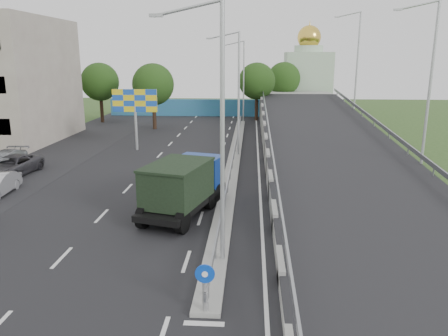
# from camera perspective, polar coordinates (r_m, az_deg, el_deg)

# --- Properties ---
(road_surface) EXTENTS (26.00, 90.00, 0.04)m
(road_surface) POSITION_cam_1_polar(r_m,az_deg,el_deg) (31.82, -4.43, -0.77)
(road_surface) COLOR black
(road_surface) RESTS_ON ground
(parking_strip) EXTENTS (8.00, 90.00, 0.05)m
(parking_strip) POSITION_cam_1_polar(r_m,az_deg,el_deg) (36.01, -25.38, -0.36)
(parking_strip) COLOR black
(parking_strip) RESTS_ON ground
(median) EXTENTS (1.00, 44.00, 0.20)m
(median) POSITION_cam_1_polar(r_m,az_deg,el_deg) (35.40, 1.28, 0.98)
(median) COLOR gray
(median) RESTS_ON ground
(overpass_ramp) EXTENTS (10.00, 50.00, 3.50)m
(overpass_ramp) POSITION_cam_1_polar(r_m,az_deg,el_deg) (35.55, 13.48, 3.37)
(overpass_ramp) COLOR gray
(overpass_ramp) RESTS_ON ground
(median_guardrail) EXTENTS (0.09, 44.00, 0.71)m
(median_guardrail) POSITION_cam_1_polar(r_m,az_deg,el_deg) (35.25, 1.29, 2.01)
(median_guardrail) COLOR gray
(median_guardrail) RESTS_ON median
(sign_bollard) EXTENTS (0.64, 0.23, 1.67)m
(sign_bollard) POSITION_cam_1_polar(r_m,az_deg,el_deg) (14.58, -2.47, -15.34)
(sign_bollard) COLOR black
(sign_bollard) RESTS_ON median
(lamp_post_near) EXTENTS (2.74, 0.18, 10.08)m
(lamp_post_near) POSITION_cam_1_polar(r_m,az_deg,el_deg) (16.65, -0.87, 5.90)
(lamp_post_near) COLOR #B2B5B7
(lamp_post_near) RESTS_ON median
(lamp_post_mid) EXTENTS (2.74, 0.18, 10.08)m
(lamp_post_mid) POSITION_cam_1_polar(r_m,az_deg,el_deg) (36.53, 1.64, 10.45)
(lamp_post_mid) COLOR #B2B5B7
(lamp_post_mid) RESTS_ON median
(lamp_post_far) EXTENTS (2.74, 0.18, 10.08)m
(lamp_post_far) POSITION_cam_1_polar(r_m,az_deg,el_deg) (56.49, 2.39, 11.79)
(lamp_post_far) COLOR #B2B5B7
(lamp_post_far) RESTS_ON median
(blue_wall) EXTENTS (30.00, 0.50, 2.40)m
(blue_wall) POSITION_cam_1_polar(r_m,az_deg,el_deg) (63.05, -1.29, 7.85)
(blue_wall) COLOR teal
(blue_wall) RESTS_ON ground
(church) EXTENTS (7.00, 7.00, 13.80)m
(church) POSITION_cam_1_polar(r_m,az_deg,el_deg) (71.00, 10.83, 11.66)
(church) COLOR #B2CCAD
(church) RESTS_ON ground
(billboard) EXTENTS (4.00, 0.24, 5.50)m
(billboard) POSITION_cam_1_polar(r_m,az_deg,el_deg) (40.01, -11.56, 8.17)
(billboard) COLOR #B2B5B7
(billboard) RESTS_ON ground
(tree_left_mid) EXTENTS (4.80, 4.80, 7.60)m
(tree_left_mid) POSITION_cam_1_polar(r_m,az_deg,el_deg) (51.79, -9.23, 10.70)
(tree_left_mid) COLOR black
(tree_left_mid) RESTS_ON ground
(tree_median_far) EXTENTS (4.80, 4.80, 7.60)m
(tree_median_far) POSITION_cam_1_polar(r_m,az_deg,el_deg) (58.51, 4.32, 11.23)
(tree_median_far) COLOR black
(tree_median_far) RESTS_ON ground
(tree_left_far) EXTENTS (4.80, 4.80, 7.60)m
(tree_left_far) POSITION_cam_1_polar(r_m,az_deg,el_deg) (58.80, -15.90, 10.75)
(tree_left_far) COLOR black
(tree_left_far) RESTS_ON ground
(tree_ramp_far) EXTENTS (4.80, 4.80, 7.60)m
(tree_ramp_far) POSITION_cam_1_polar(r_m,az_deg,el_deg) (65.65, 7.83, 11.47)
(tree_ramp_far) COLOR black
(tree_ramp_far) RESTS_ON ground
(dump_truck) EXTENTS (4.13, 7.14, 2.97)m
(dump_truck) POSITION_cam_1_polar(r_m,az_deg,el_deg) (23.47, -5.21, -2.10)
(dump_truck) COLOR black
(dump_truck) RESTS_ON ground
(parked_car_c) EXTENTS (2.75, 5.27, 1.42)m
(parked_car_c) POSITION_cam_1_polar(r_m,az_deg,el_deg) (34.59, -25.94, 0.24)
(parked_car_c) COLOR #37363B
(parked_car_c) RESTS_ON ground
(parked_car_d) EXTENTS (2.33, 5.09, 1.44)m
(parked_car_d) POSITION_cam_1_polar(r_m,az_deg,el_deg) (36.45, -26.74, 0.83)
(parked_car_d) COLOR gray
(parked_car_d) RESTS_ON ground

